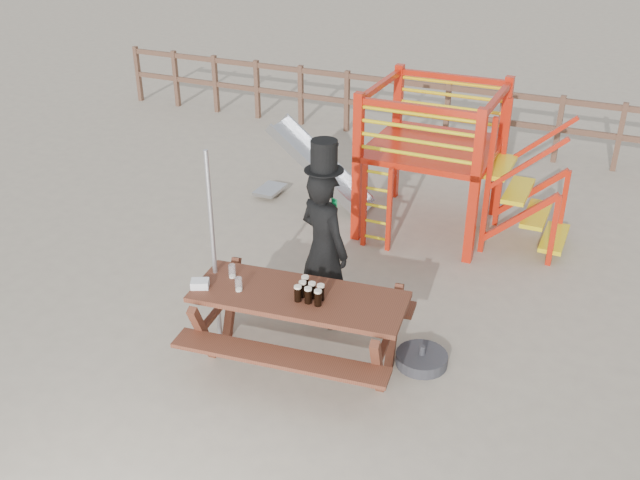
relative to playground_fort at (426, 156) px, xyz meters
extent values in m
plane|color=tan|center=(-0.12, -3.58, -1.07)|extent=(60.00, 60.00, 0.00)
cube|color=brown|center=(-0.12, 3.42, 0.03)|extent=(15.00, 0.06, 0.10)
cube|color=brown|center=(-0.12, 3.42, -0.47)|extent=(15.00, 0.06, 0.10)
cube|color=brown|center=(-7.62, 3.42, -0.47)|extent=(0.09, 0.09, 1.20)
cube|color=brown|center=(-6.62, 3.42, -0.47)|extent=(0.09, 0.09, 1.20)
cube|color=brown|center=(-5.62, 3.42, -0.47)|extent=(0.09, 0.09, 1.20)
cube|color=brown|center=(-4.62, 3.42, -0.47)|extent=(0.09, 0.09, 1.20)
cube|color=brown|center=(-3.62, 3.42, -0.47)|extent=(0.09, 0.09, 1.20)
cube|color=brown|center=(-2.62, 3.42, -0.47)|extent=(0.09, 0.09, 1.20)
cube|color=brown|center=(-1.62, 3.42, -0.47)|extent=(0.09, 0.09, 1.20)
cube|color=brown|center=(-0.62, 3.42, -0.47)|extent=(0.09, 0.09, 1.20)
cube|color=brown|center=(0.38, 3.42, -0.47)|extent=(0.09, 0.09, 1.20)
cube|color=brown|center=(1.38, 3.42, -0.47)|extent=(0.09, 0.09, 1.20)
cube|color=brown|center=(2.38, 3.42, -0.47)|extent=(0.09, 0.09, 1.20)
cube|color=red|center=(-0.72, -0.78, -0.02)|extent=(0.12, 0.12, 2.10)
cube|color=red|center=(0.88, -0.78, -0.02)|extent=(0.12, 0.12, 2.10)
cube|color=red|center=(-0.72, 0.82, -0.02)|extent=(0.12, 0.12, 2.10)
cube|color=red|center=(0.88, 0.82, -0.02)|extent=(0.12, 0.12, 2.10)
cube|color=red|center=(0.08, 0.02, 0.13)|extent=(1.72, 1.72, 0.08)
cube|color=red|center=(0.08, -0.78, 0.93)|extent=(1.60, 0.08, 0.08)
cube|color=red|center=(0.08, 0.82, 0.93)|extent=(1.60, 0.08, 0.08)
cube|color=red|center=(-0.72, 0.02, 0.93)|extent=(0.08, 1.60, 0.08)
cube|color=red|center=(0.88, 0.02, 0.93)|extent=(0.08, 1.60, 0.08)
cylinder|color=yellow|center=(0.08, -0.78, 0.31)|extent=(1.50, 0.05, 0.05)
cylinder|color=yellow|center=(0.08, 0.82, 0.31)|extent=(1.50, 0.05, 0.05)
cylinder|color=yellow|center=(0.08, -0.78, 0.49)|extent=(1.50, 0.05, 0.05)
cylinder|color=yellow|center=(0.08, 0.82, 0.49)|extent=(1.50, 0.05, 0.05)
cylinder|color=yellow|center=(0.08, -0.78, 0.67)|extent=(1.50, 0.05, 0.05)
cylinder|color=yellow|center=(0.08, 0.82, 0.67)|extent=(1.50, 0.05, 0.05)
cylinder|color=yellow|center=(0.08, -0.78, 0.85)|extent=(1.50, 0.05, 0.05)
cylinder|color=yellow|center=(0.08, 0.82, 0.85)|extent=(1.50, 0.05, 0.05)
cube|color=red|center=(-0.55, -0.93, -0.47)|extent=(0.06, 0.06, 1.20)
cube|color=red|center=(-0.19, -0.93, -0.47)|extent=(0.06, 0.06, 1.20)
cylinder|color=yellow|center=(-0.37, -0.93, -0.92)|extent=(0.36, 0.04, 0.04)
cylinder|color=yellow|center=(-0.37, -0.93, -0.68)|extent=(0.36, 0.04, 0.04)
cylinder|color=yellow|center=(-0.37, -0.93, -0.44)|extent=(0.36, 0.04, 0.04)
cylinder|color=yellow|center=(-0.37, -0.93, -0.20)|extent=(0.36, 0.04, 0.04)
cylinder|color=yellow|center=(-0.37, -0.93, 0.04)|extent=(0.36, 0.04, 0.04)
cube|color=yellow|center=(1.03, 0.02, 0.01)|extent=(0.30, 0.90, 0.06)
cube|color=yellow|center=(1.31, 0.02, -0.29)|extent=(0.30, 0.90, 0.06)
cube|color=yellow|center=(1.59, 0.02, -0.59)|extent=(0.30, 0.90, 0.06)
cube|color=yellow|center=(1.87, 0.02, -0.89)|extent=(0.30, 0.90, 0.06)
cube|color=red|center=(1.43, -0.43, -0.47)|extent=(0.95, 0.08, 0.86)
cube|color=red|center=(1.43, 0.47, -0.47)|extent=(0.95, 0.08, 0.86)
cube|color=#B1B3B8|center=(-1.62, 0.02, -0.45)|extent=(1.53, 0.55, 1.21)
cube|color=#B1B3B8|center=(-1.62, -0.25, -0.41)|extent=(1.58, 0.04, 1.28)
cube|color=#B1B3B8|center=(-1.62, 0.29, -0.41)|extent=(1.58, 0.04, 1.28)
cube|color=#B1B3B8|center=(-2.52, 0.02, -0.97)|extent=(0.35, 0.55, 0.05)
cube|color=brown|center=(-0.19, -3.67, -0.26)|extent=(2.25, 1.07, 0.05)
cube|color=brown|center=(-0.12, -4.26, -0.58)|extent=(2.19, 0.56, 0.04)
cube|color=brown|center=(-0.27, -3.08, -0.58)|extent=(2.19, 0.56, 0.04)
cube|color=brown|center=(-1.11, -3.78, -0.68)|extent=(0.24, 1.30, 0.78)
cube|color=brown|center=(0.72, -3.56, -0.68)|extent=(0.24, 1.30, 0.78)
imported|color=black|center=(-0.30, -2.83, -0.14)|extent=(0.80, 0.68, 1.86)
cube|color=#0E9D48|center=(-0.24, -2.70, 0.08)|extent=(0.08, 0.05, 0.43)
cylinder|color=black|center=(-0.30, -2.83, 0.79)|extent=(0.42, 0.42, 0.01)
cylinder|color=black|center=(-0.30, -2.83, 0.96)|extent=(0.28, 0.28, 0.32)
cube|color=white|center=(-0.24, -2.70, 1.07)|extent=(0.14, 0.06, 0.04)
cylinder|color=#B2B2B7|center=(-1.20, -3.64, 0.04)|extent=(0.05, 0.05, 2.22)
cylinder|color=#333338|center=(0.99, -3.17, -1.01)|extent=(0.55, 0.55, 0.13)
cylinder|color=#333338|center=(0.99, -3.17, -0.89)|extent=(0.06, 0.06, 0.11)
cube|color=white|center=(-1.18, -3.96, -0.19)|extent=(0.22, 0.20, 0.08)
cylinder|color=black|center=(-0.15, -3.78, -0.16)|extent=(0.07, 0.07, 0.15)
cylinder|color=#F6E7C9|center=(-0.15, -3.78, -0.07)|extent=(0.08, 0.08, 0.02)
cylinder|color=black|center=(-0.04, -3.77, -0.16)|extent=(0.07, 0.07, 0.15)
cylinder|color=#F6E7C9|center=(-0.04, -3.77, -0.07)|extent=(0.08, 0.08, 0.02)
cylinder|color=black|center=(0.06, -3.77, -0.16)|extent=(0.07, 0.07, 0.15)
cylinder|color=#F6E7C9|center=(0.06, -3.77, -0.07)|extent=(0.08, 0.08, 0.02)
cylinder|color=black|center=(-0.15, -3.68, -0.16)|extent=(0.07, 0.07, 0.15)
cylinder|color=#F6E7C9|center=(-0.15, -3.68, -0.07)|extent=(0.08, 0.08, 0.02)
cylinder|color=black|center=(-0.05, -3.66, -0.16)|extent=(0.07, 0.07, 0.15)
cylinder|color=#F6E7C9|center=(-0.05, -3.66, -0.07)|extent=(0.08, 0.08, 0.02)
cylinder|color=black|center=(0.04, -3.66, -0.16)|extent=(0.07, 0.07, 0.15)
cylinder|color=#F6E7C9|center=(0.04, -3.66, -0.07)|extent=(0.08, 0.08, 0.02)
cylinder|color=black|center=(-0.17, -3.58, -0.16)|extent=(0.07, 0.07, 0.15)
cylinder|color=#F6E7C9|center=(-0.17, -3.58, -0.07)|extent=(0.08, 0.08, 0.02)
cylinder|color=silver|center=(-0.78, -3.86, -0.16)|extent=(0.07, 0.07, 0.15)
cylinder|color=#F6E7C9|center=(-0.78, -3.86, -0.22)|extent=(0.07, 0.07, 0.02)
cylinder|color=silver|center=(-0.98, -3.65, -0.16)|extent=(0.07, 0.07, 0.15)
cylinder|color=#F6E7C9|center=(-0.98, -3.65, -0.22)|extent=(0.07, 0.07, 0.02)
camera|label=1|loc=(2.54, -9.13, 3.60)|focal=40.00mm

